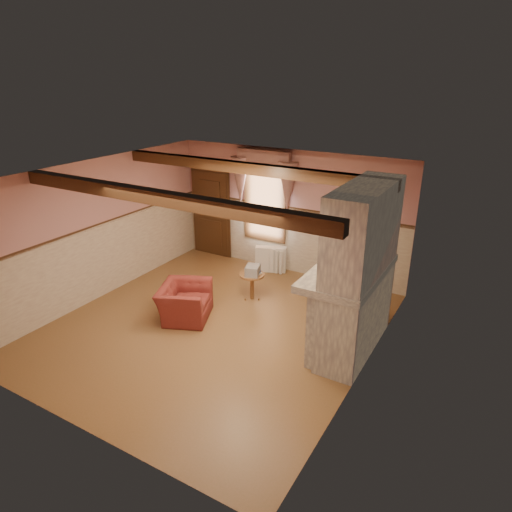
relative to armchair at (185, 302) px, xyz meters
The scene contains 26 objects.
floor 0.74m from the armchair, ahead, with size 5.50×6.00×0.01m, color brown.
ceiling 2.56m from the armchair, ahead, with size 5.50×6.00×0.01m, color silver.
wall_back 3.26m from the armchair, 77.46° to the left, with size 5.50×0.02×2.80m, color tan.
wall_front 3.25m from the armchair, 77.44° to the right, with size 5.50×0.02×2.80m, color tan.
wall_left 2.34m from the armchair, behind, with size 0.02×6.00×2.80m, color tan.
wall_right 3.58m from the armchair, ahead, with size 0.02×6.00×2.80m, color tan.
wainscot 0.79m from the armchair, ahead, with size 5.50×6.00×1.50m, color beige, non-canonical shape.
chair_rail 1.35m from the armchair, ahead, with size 5.50×6.00×0.08m, color black, non-canonical shape.
firebox 2.74m from the armchair, 12.72° to the left, with size 0.20×0.95×0.90m, color black.
armchair is the anchor object (origin of this frame).
side_table 1.48m from the armchair, 61.51° to the left, with size 0.50×0.50×0.55m, color brown.
book_stack 1.50m from the armchair, 59.84° to the left, with size 0.26×0.32×0.20m, color #B7AD8C.
radiator 2.73m from the armchair, 82.05° to the left, with size 0.70×0.18×0.60m, color white.
bowl 3.16m from the armchair, ahead, with size 0.31×0.31×0.08m, color brown.
mantel_clock 3.38m from the armchair, 22.76° to the left, with size 0.14×0.24×0.20m, color black.
oil_lamp 3.39m from the armchair, 22.50° to the left, with size 0.11×0.11×0.28m, color gold.
candle_red 3.15m from the armchair, ahead, with size 0.06×0.06×0.16m, color maroon.
jar_yellow 3.13m from the armchair, ahead, with size 0.06×0.06×0.12m, color gold.
fireplace 3.33m from the armchair, 11.02° to the left, with size 0.85×2.00×2.80m, color gray.
mantel 3.15m from the armchair, 11.68° to the left, with size 1.05×2.05×0.12m, color gray.
overmantel_mirror 3.24m from the armchair, 12.45° to the left, with size 0.06×1.44×1.04m, color silver.
door 3.35m from the armchair, 115.95° to the left, with size 1.10×0.10×2.10m, color black.
window 3.25m from the armchair, 88.69° to the left, with size 1.06×0.08×2.02m, color white.
window_drapes 3.47m from the armchair, 88.65° to the left, with size 1.30×0.14×1.40m, color gray.
ceiling_beam_front 2.74m from the armchair, 60.85° to the right, with size 5.50×0.18×0.20m, color black.
ceiling_beam_back 2.74m from the armchair, 60.94° to the left, with size 5.50×0.18×0.20m, color black.
Camera 1 is at (4.30, -5.90, 4.35)m, focal length 32.00 mm.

